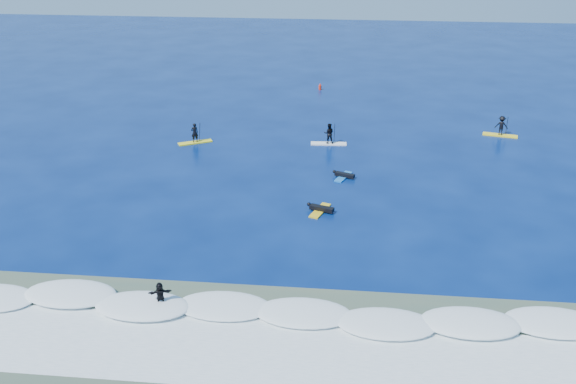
# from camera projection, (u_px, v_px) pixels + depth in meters

# --- Properties ---
(ground) EXTENTS (160.00, 160.00, 0.00)m
(ground) POSITION_uv_depth(u_px,v_px,m) (300.00, 223.00, 40.63)
(ground) COLOR #04174A
(ground) RESTS_ON ground
(shallow_water) EXTENTS (90.00, 13.00, 0.01)m
(shallow_water) POSITION_uv_depth(u_px,v_px,m) (273.00, 368.00, 27.91)
(shallow_water) COLOR #3E5545
(shallow_water) RESTS_ON ground
(breaking_wave) EXTENTS (40.00, 6.00, 0.30)m
(breaking_wave) POSITION_uv_depth(u_px,v_px,m) (283.00, 315.00, 31.55)
(breaking_wave) COLOR white
(breaking_wave) RESTS_ON ground
(whitewater) EXTENTS (34.00, 5.00, 0.02)m
(whitewater) POSITION_uv_depth(u_px,v_px,m) (276.00, 353.00, 28.82)
(whitewater) COLOR silver
(whitewater) RESTS_ON ground
(sup_paddler_left) EXTENTS (2.85, 2.01, 2.01)m
(sup_paddler_left) POSITION_uv_depth(u_px,v_px,m) (195.00, 136.00, 54.11)
(sup_paddler_left) COLOR yellow
(sup_paddler_left) RESTS_ON ground
(sup_paddler_center) EXTENTS (3.04, 0.90, 2.11)m
(sup_paddler_center) POSITION_uv_depth(u_px,v_px,m) (329.00, 135.00, 53.76)
(sup_paddler_center) COLOR white
(sup_paddler_center) RESTS_ON ground
(sup_paddler_right) EXTENTS (3.02, 1.39, 2.06)m
(sup_paddler_right) POSITION_uv_depth(u_px,v_px,m) (501.00, 127.00, 55.74)
(sup_paddler_right) COLOR yellow
(sup_paddler_right) RESTS_ON ground
(prone_paddler_near) EXTENTS (1.84, 2.43, 0.49)m
(prone_paddler_near) POSITION_uv_depth(u_px,v_px,m) (320.00, 209.00, 42.14)
(prone_paddler_near) COLOR gold
(prone_paddler_near) RESTS_ON ground
(prone_paddler_far) EXTENTS (1.68, 2.23, 0.45)m
(prone_paddler_far) POSITION_uv_depth(u_px,v_px,m) (344.00, 175.00, 47.41)
(prone_paddler_far) COLOR blue
(prone_paddler_far) RESTS_ON ground
(wave_surfer) EXTENTS (1.94, 1.06, 1.36)m
(wave_surfer) POSITION_uv_depth(u_px,v_px,m) (160.00, 296.00, 31.68)
(wave_surfer) COLOR white
(wave_surfer) RESTS_ON breaking_wave
(marker_buoy) EXTENTS (0.32, 0.32, 0.76)m
(marker_buoy) POSITION_uv_depth(u_px,v_px,m) (320.00, 87.00, 69.92)
(marker_buoy) COLOR red
(marker_buoy) RESTS_ON ground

